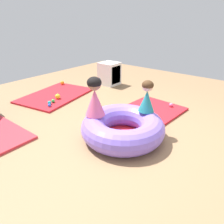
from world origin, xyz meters
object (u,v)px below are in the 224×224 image
at_px(play_ball_orange, 62,83).
at_px(play_ball_green, 53,101).
at_px(child_in_teal, 147,96).
at_px(play_ball_blue, 49,105).
at_px(play_ball_red, 130,113).
at_px(storage_cube, 110,74).
at_px(child_in_pink, 95,97).
at_px(play_ball_yellow, 58,96).
at_px(inflatable_cushion, 123,127).
at_px(play_ball_pink, 171,105).
at_px(play_ball_teal, 49,103).

xyz_separation_m(play_ball_orange, play_ball_green, (-0.89, -0.82, -0.01)).
relative_size(child_in_teal, play_ball_blue, 7.29).
height_order(play_ball_red, storage_cube, storage_cube).
height_order(child_in_pink, play_ball_red, child_in_pink).
bearing_deg(play_ball_yellow, play_ball_blue, -149.06).
distance_m(play_ball_red, play_ball_orange, 2.41).
distance_m(inflatable_cushion, play_ball_yellow, 1.98).
distance_m(inflatable_cushion, storage_cube, 2.64).
distance_m(play_ball_pink, play_ball_red, 0.92).
bearing_deg(storage_cube, inflatable_cushion, -136.45).
distance_m(play_ball_orange, play_ball_yellow, 1.00).
xyz_separation_m(play_ball_teal, play_ball_red, (0.57, -1.52, 0.01)).
xyz_separation_m(child_in_pink, play_ball_teal, (0.23, 1.46, -0.54)).
xyz_separation_m(child_in_pink, play_ball_orange, (1.23, 2.32, -0.53)).
height_order(inflatable_cushion, play_ball_pink, inflatable_cushion).
bearing_deg(play_ball_red, play_ball_pink, -23.86).
relative_size(child_in_pink, play_ball_green, 7.76).
bearing_deg(play_ball_pink, child_in_teal, -176.41).
xyz_separation_m(child_in_teal, play_ball_green, (-0.23, 1.99, -0.50)).
xyz_separation_m(play_ball_yellow, play_ball_green, (-0.19, -0.10, -0.02)).
relative_size(play_ball_green, storage_cube, 0.13).
relative_size(play_ball_red, play_ball_green, 1.48).
xyz_separation_m(inflatable_cushion, play_ball_teal, (0.03, 1.81, -0.10)).
height_order(play_ball_orange, play_ball_yellow, play_ball_yellow).
bearing_deg(play_ball_orange, play_ball_blue, -138.60).
height_order(play_ball_teal, play_ball_orange, play_ball_orange).
bearing_deg(play_ball_yellow, play_ball_green, -151.93).
bearing_deg(play_ball_red, play_ball_teal, 110.54).
distance_m(child_in_pink, play_ball_yellow, 1.77).
distance_m(inflatable_cushion, child_in_teal, 0.56).
bearing_deg(play_ball_yellow, play_ball_pink, -61.43).
xyz_separation_m(play_ball_yellow, storage_cube, (1.57, -0.13, 0.19)).
bearing_deg(child_in_pink, play_ball_yellow, -139.92).
distance_m(child_in_teal, play_ball_orange, 2.93).
height_order(child_in_teal, play_ball_blue, child_in_teal).
bearing_deg(child_in_teal, play_ball_red, -49.05).
bearing_deg(play_ball_green, child_in_pink, -102.91).
bearing_deg(child_in_teal, child_in_pink, 28.05).
relative_size(play_ball_teal, play_ball_green, 1.07).
bearing_deg(play_ball_pink, play_ball_yellow, 118.57).
bearing_deg(child_in_pink, inflatable_cushion, 88.42).
distance_m(child_in_teal, play_ball_red, 0.69).
bearing_deg(play_ball_pink, child_in_pink, 165.44).
xyz_separation_m(child_in_pink, play_ball_red, (0.80, -0.06, -0.52)).
xyz_separation_m(play_ball_red, play_ball_orange, (0.43, 2.37, -0.01)).
xyz_separation_m(play_ball_teal, play_ball_green, (0.11, 0.03, -0.00)).
height_order(play_ball_red, play_ball_orange, play_ball_red).
relative_size(inflatable_cushion, child_in_pink, 2.17).
xyz_separation_m(inflatable_cushion, play_ball_orange, (1.03, 2.66, -0.09)).
distance_m(play_ball_blue, storage_cube, 1.95).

